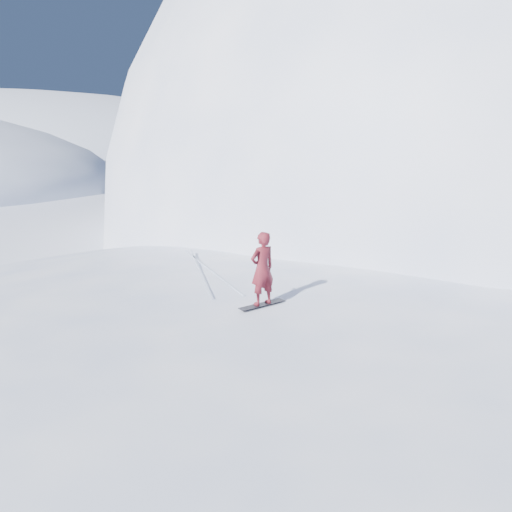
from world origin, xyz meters
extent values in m
plane|color=white|center=(0.00, 0.00, 0.00)|extent=(400.00, 400.00, 0.00)
ellipsoid|color=white|center=(1.00, 3.00, 0.00)|extent=(36.00, 28.00, 4.80)
ellipsoid|color=white|center=(22.00, 26.00, 0.00)|extent=(60.00, 56.00, 56.00)
ellipsoid|color=white|center=(10.00, 20.00, 0.00)|extent=(28.00, 24.00, 18.00)
ellipsoid|color=white|center=(-40.00, 110.00, 0.00)|extent=(140.00, 90.00, 36.00)
ellipsoid|color=white|center=(-4.00, -2.00, 0.00)|extent=(6.00, 5.40, 0.80)
ellipsoid|color=white|center=(-2.00, 6.00, 0.00)|extent=(7.00, 6.30, 1.00)
ellipsoid|color=white|center=(7.00, 4.00, 0.00)|extent=(4.00, 3.60, 0.60)
cube|color=black|center=(-0.08, 1.11, 2.41)|extent=(1.35, 0.83, 0.02)
imported|color=maroon|center=(-0.08, 1.11, 3.41)|extent=(0.85, 0.73, 1.97)
cube|color=silver|center=(-1.56, 4.81, 2.42)|extent=(0.48, 5.99, 0.04)
cube|color=silver|center=(-1.22, 4.81, 2.42)|extent=(1.60, 5.81, 0.04)
camera|label=1|loc=(-2.14, -10.19, 6.65)|focal=32.00mm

